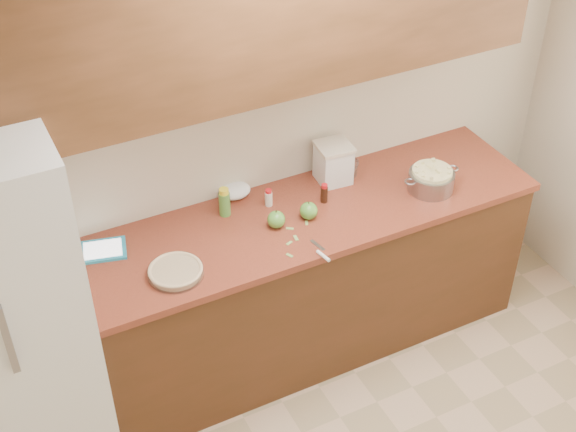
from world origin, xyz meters
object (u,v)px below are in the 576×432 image
colander (431,180)px  tablet (103,250)px  flour_canister (333,162)px  pie (176,272)px

colander → tablet: (-1.69, 0.28, -0.05)m
colander → flour_canister: flour_canister is taller
colander → tablet: bearing=170.6°
pie → colander: size_ratio=0.79×
colander → tablet: colander is taller
colander → tablet: size_ratio=1.29×
pie → flour_canister: size_ratio=1.18×
pie → tablet: bearing=128.6°
pie → flour_canister: bearing=18.5°
colander → pie: bearing=-178.6°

